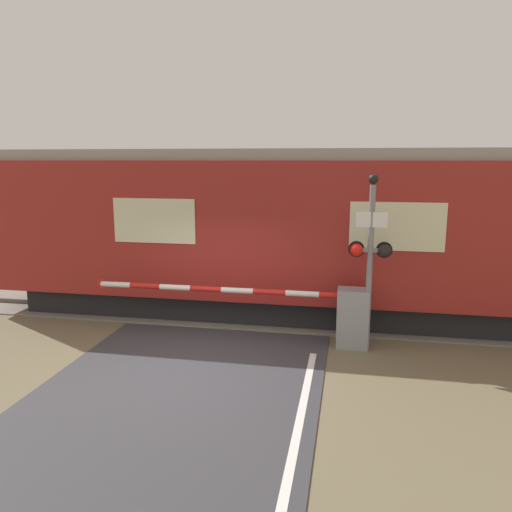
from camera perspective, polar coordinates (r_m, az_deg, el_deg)
ground_plane at (r=9.04m, az=-6.94°, el=-12.59°), size 80.00×80.00×0.00m
track_bed at (r=12.37m, az=-1.74°, el=-5.84°), size 36.00×3.20×0.13m
train at (r=11.71m, az=15.10°, el=2.51°), size 18.27×3.13×3.82m
crossing_barrier at (r=9.89m, az=8.35°, el=-6.45°), size 5.63×0.44×1.16m
signal_post at (r=9.47m, az=12.92°, el=0.34°), size 0.81×0.26×3.34m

